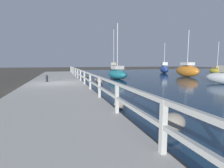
% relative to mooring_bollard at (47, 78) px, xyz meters
% --- Properties ---
extents(ground_plane, '(120.00, 120.00, 0.00)m').
position_rel_mooring_bollard_xyz_m(ground_plane, '(0.68, -1.13, -0.59)').
color(ground_plane, '#4C473D').
extents(dock_walkway, '(4.21, 36.00, 0.31)m').
position_rel_mooring_bollard_xyz_m(dock_walkway, '(0.68, -1.13, -0.44)').
color(dock_walkway, beige).
rests_on(dock_walkway, ground).
extents(railing, '(0.10, 32.50, 0.93)m').
position_rel_mooring_bollard_xyz_m(railing, '(2.68, -1.13, 0.35)').
color(railing, beige).
rests_on(railing, dock_walkway).
extents(boulder_mid_strip, '(0.45, 0.40, 0.34)m').
position_rel_mooring_bollard_xyz_m(boulder_mid_strip, '(3.26, -8.38, -0.42)').
color(boulder_mid_strip, gray).
rests_on(boulder_mid_strip, ground).
extents(boulder_downstream, '(0.40, 0.36, 0.30)m').
position_rel_mooring_bollard_xyz_m(boulder_downstream, '(4.00, 5.32, -0.44)').
color(boulder_downstream, '#666056').
rests_on(boulder_downstream, ground).
extents(boulder_water_edge, '(0.41, 0.37, 0.31)m').
position_rel_mooring_bollard_xyz_m(boulder_water_edge, '(4.48, 2.26, -0.44)').
color(boulder_water_edge, slate).
rests_on(boulder_water_edge, ground).
extents(boulder_far_strip, '(0.67, 0.60, 0.50)m').
position_rel_mooring_bollard_xyz_m(boulder_far_strip, '(4.28, -0.03, -0.34)').
color(boulder_far_strip, gray).
rests_on(boulder_far_strip, ground).
extents(boulder_near_dock, '(0.65, 0.59, 0.49)m').
position_rel_mooring_bollard_xyz_m(boulder_near_dock, '(3.93, -10.90, -0.34)').
color(boulder_near_dock, gray).
rests_on(boulder_near_dock, ground).
extents(mooring_bollard, '(0.17, 0.17, 0.56)m').
position_rel_mooring_bollard_xyz_m(mooring_bollard, '(0.00, 0.00, 0.00)').
color(mooring_bollard, black).
rests_on(mooring_bollard, dock_walkway).
extents(sailboat_orange, '(1.76, 4.34, 5.96)m').
position_rel_mooring_bollard_xyz_m(sailboat_orange, '(16.89, 4.30, 0.23)').
color(sailboat_orange, orange).
rests_on(sailboat_orange, water_surface).
extents(sailboat_blue, '(3.65, 5.96, 5.30)m').
position_rel_mooring_bollard_xyz_m(sailboat_blue, '(18.85, 12.63, 0.20)').
color(sailboat_blue, '#2D4C9E').
rests_on(sailboat_blue, water_surface).
extents(sailboat_yellow, '(1.95, 3.27, 5.13)m').
position_rel_mooring_bollard_xyz_m(sailboat_yellow, '(25.25, 7.46, -0.02)').
color(sailboat_yellow, gold).
rests_on(sailboat_yellow, water_surface).
extents(sailboat_teal, '(2.04, 3.85, 6.09)m').
position_rel_mooring_bollard_xyz_m(sailboat_teal, '(7.18, 3.82, 0.04)').
color(sailboat_teal, '#1E707A').
rests_on(sailboat_teal, water_surface).
extents(sailboat_black, '(2.25, 3.67, 7.17)m').
position_rel_mooring_bollard_xyz_m(sailboat_black, '(9.54, 12.98, 0.23)').
color(sailboat_black, black).
rests_on(sailboat_black, water_surface).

